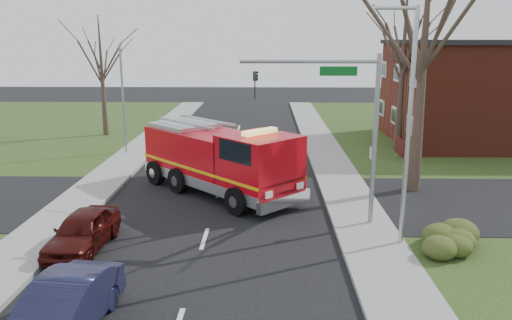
{
  "coord_description": "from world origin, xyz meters",
  "views": [
    {
      "loc": [
        2.3,
        -17.47,
        7.34
      ],
      "look_at": [
        1.85,
        4.38,
        2.0
      ],
      "focal_mm": 35.0,
      "sensor_mm": 36.0,
      "label": 1
    }
  ],
  "objects_px": {
    "fire_engine": "(221,161)",
    "parked_car_gray": "(62,310)",
    "parked_car_maroon": "(83,231)",
    "traffic_signal_mast": "(342,109)"
  },
  "relations": [
    {
      "from": "traffic_signal_mast",
      "to": "fire_engine",
      "type": "xyz_separation_m",
      "value": [
        -5.09,
        4.23,
        -3.12
      ]
    },
    {
      "from": "fire_engine",
      "to": "parked_car_gray",
      "type": "bearing_deg",
      "value": -147.95
    },
    {
      "from": "traffic_signal_mast",
      "to": "parked_car_gray",
      "type": "height_order",
      "value": "traffic_signal_mast"
    },
    {
      "from": "fire_engine",
      "to": "parked_car_gray",
      "type": "relative_size",
      "value": 1.87
    },
    {
      "from": "parked_car_maroon",
      "to": "traffic_signal_mast",
      "type": "bearing_deg",
      "value": 18.52
    },
    {
      "from": "fire_engine",
      "to": "parked_car_gray",
      "type": "distance_m",
      "value": 12.44
    },
    {
      "from": "parked_car_gray",
      "to": "traffic_signal_mast",
      "type": "bearing_deg",
      "value": 50.82
    },
    {
      "from": "traffic_signal_mast",
      "to": "parked_car_maroon",
      "type": "xyz_separation_m",
      "value": [
        -9.41,
        -2.5,
        -4.01
      ]
    },
    {
      "from": "traffic_signal_mast",
      "to": "parked_car_gray",
      "type": "relative_size",
      "value": 1.53
    },
    {
      "from": "fire_engine",
      "to": "parked_car_maroon",
      "type": "distance_m",
      "value": 8.04
    }
  ]
}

